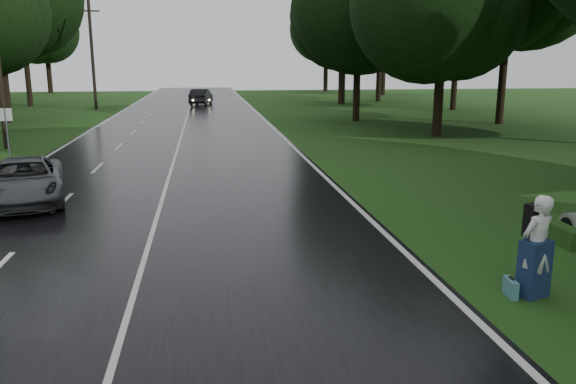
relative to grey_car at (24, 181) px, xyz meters
name	(u,v)px	position (x,y,z in m)	size (l,w,h in m)	color
ground	(131,306)	(4.12, -8.23, -0.71)	(160.00, 160.00, 0.00)	#1E4414
road	(179,146)	(4.12, 11.77, -0.69)	(12.00, 140.00, 0.04)	black
lane_center	(178,145)	(4.12, 11.77, -0.66)	(0.12, 140.00, 0.01)	silver
grey_car	(24,181)	(0.00, 0.00, 0.00)	(2.22, 4.81, 1.34)	#4D4F53
far_car	(201,97)	(5.19, 41.13, 0.12)	(1.67, 4.79, 1.58)	black
hitchhiker	(536,250)	(11.46, -8.83, 0.19)	(0.82, 0.79, 1.93)	silver
suitcase	(511,288)	(11.04, -8.82, -0.54)	(0.14, 0.47, 0.33)	teal
utility_pole_mid	(7,149)	(-4.38, 12.10, -0.71)	(1.80, 0.28, 9.97)	black
utility_pole_far	(96,110)	(-4.38, 36.75, -0.71)	(1.80, 0.28, 9.67)	black
road_sign_b	(10,160)	(-3.08, 8.38, -0.71)	(0.55, 0.10, 2.30)	white
tree_left_e	(8,122)	(-8.59, 25.69, -0.71)	(8.34, 8.34, 13.04)	black
tree_left_f	(31,106)	(-11.64, 42.17, -0.71)	(11.64, 11.64, 18.19)	black
tree_right_d	(436,136)	(18.95, 13.68, -0.71)	(7.90, 7.90, 12.34)	black
tree_right_e	(356,121)	(16.68, 23.41, -0.71)	(8.72, 8.72, 13.63)	black
tree_right_f	(341,104)	(19.62, 40.26, -0.71)	(8.59, 8.59, 13.42)	black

